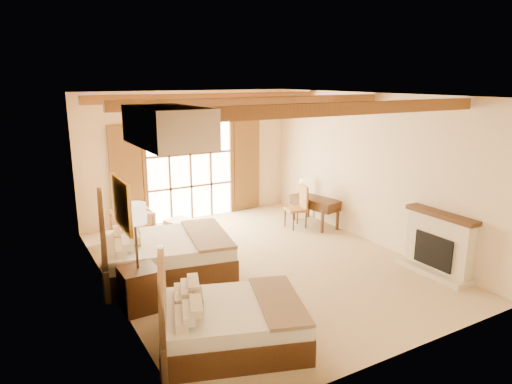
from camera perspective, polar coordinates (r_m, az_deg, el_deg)
floor at (r=8.95m, az=0.41°, el=-8.90°), size 7.00×7.00×0.00m
wall_back at (r=11.56m, az=-8.36°, el=4.50°), size 5.50×0.00×5.50m
wall_left at (r=7.50m, az=-18.05°, el=-1.25°), size 0.00×7.00×7.00m
wall_right at (r=10.09m, az=14.07°, el=2.84°), size 0.00×7.00×7.00m
ceiling at (r=8.25m, az=0.45°, el=12.04°), size 7.00×7.00×0.00m
ceiling_beams at (r=8.25m, az=0.45°, el=11.21°), size 5.39×4.60×0.18m
french_doors at (r=11.57m, az=-8.19°, el=2.75°), size 3.95×0.08×2.60m
fireplace at (r=8.98m, az=21.78°, el=-6.37°), size 0.46×1.40×1.16m
painting at (r=6.76m, az=-16.42°, el=-1.45°), size 0.06×0.95×0.75m
canopy_valance at (r=5.44m, az=-11.00°, el=8.10°), size 0.70×1.40×0.45m
bed_near at (r=6.26m, az=-4.20°, el=-15.82°), size 2.33×1.96×1.25m
bed_far at (r=8.44m, az=-12.21°, el=-7.42°), size 2.54×2.08×1.48m
nightstand at (r=7.40m, az=-14.32°, el=-11.64°), size 0.57×0.57×0.67m
floor_lamp at (r=7.04m, az=-14.93°, el=-3.43°), size 0.36×0.36×1.69m
armchair at (r=10.27m, az=-15.21°, el=-4.12°), size 0.82×0.84×0.75m
ottoman at (r=10.49m, az=-9.48°, el=-4.46°), size 0.68×0.68×0.39m
desk at (r=11.20m, az=7.40°, el=-2.29°), size 0.79×1.33×0.67m
desk_chair at (r=10.97m, az=5.08°, el=-2.81°), size 0.55×0.54×1.02m
desk_lamp at (r=11.53m, az=5.89°, el=1.24°), size 0.18×0.18×0.36m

